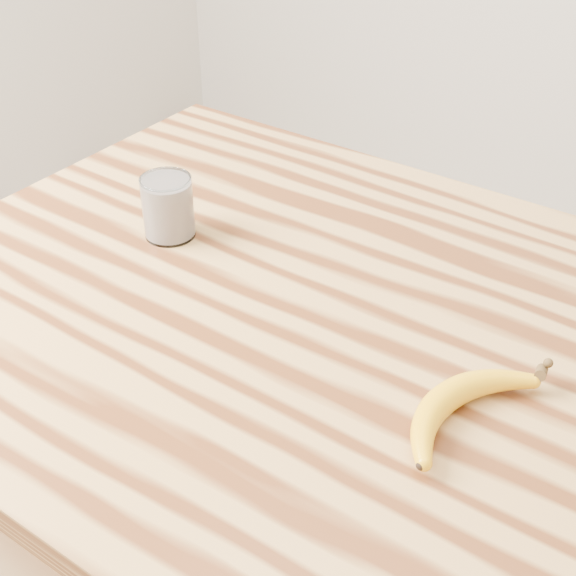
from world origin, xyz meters
The scene contains 3 objects.
table centered at (0.00, 0.00, 0.77)m, with size 1.20×0.80×0.90m.
smoothie_glass centered at (-0.33, 0.03, 0.94)m, with size 0.07×0.07×0.09m.
banana centered at (0.12, -0.06, 0.92)m, with size 0.09×0.25×0.03m, color orange, non-canonical shape.
Camera 1 is at (0.33, -0.63, 1.47)m, focal length 50.00 mm.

